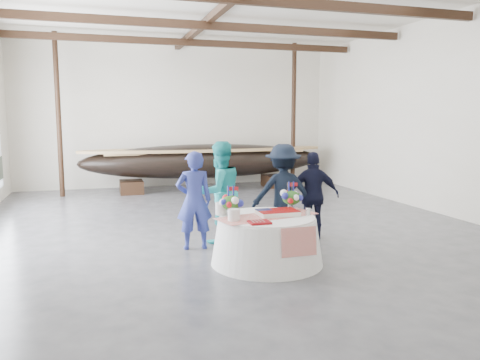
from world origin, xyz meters
name	(u,v)px	position (x,y,z in m)	size (l,w,h in m)	color
floor	(227,225)	(0.00, 0.00, 0.00)	(10.00, 12.00, 0.01)	#3D3D42
wall_back	(178,116)	(0.00, 6.00, 2.25)	(10.00, 0.02, 4.50)	silver
wall_front	(430,112)	(0.00, -6.00, 2.25)	(10.00, 0.02, 4.50)	silver
wall_right	(436,115)	(5.00, 0.00, 2.25)	(0.02, 12.00, 4.50)	silver
pavilion_structure	(217,32)	(0.00, 0.82, 4.00)	(9.80, 11.76, 4.50)	black
longboat_display	(206,161)	(0.64, 4.75, 0.89)	(7.47, 1.49, 1.40)	black
banquet_table	(267,240)	(-0.10, -2.61, 0.36)	(1.70, 1.70, 0.73)	white
tabletop_items	(262,205)	(-0.12, -2.44, 0.88)	(1.65, 1.01, 0.40)	red
guest_woman_blue	(194,200)	(-0.99, -1.50, 0.83)	(0.60, 0.40, 1.66)	navy
guest_woman_teal	(220,192)	(-0.47, -1.20, 0.90)	(0.87, 0.68, 1.80)	teal
guest_man_left	(283,192)	(0.67, -1.35, 0.87)	(1.12, 0.65, 1.74)	black
guest_man_right	(313,195)	(1.23, -1.45, 0.80)	(0.93, 0.39, 1.59)	black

